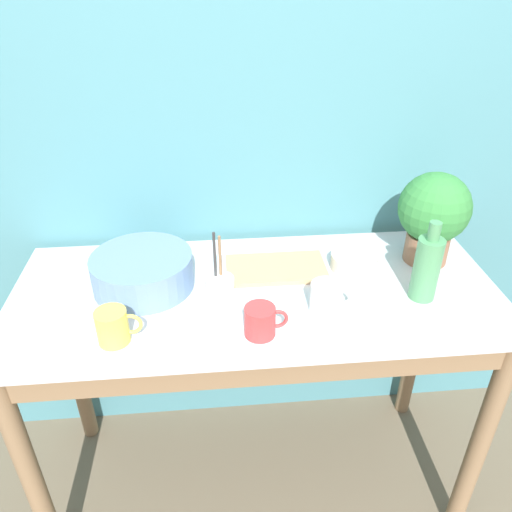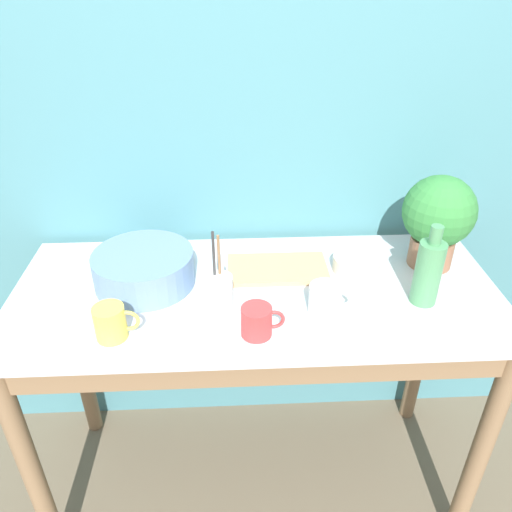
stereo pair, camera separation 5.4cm
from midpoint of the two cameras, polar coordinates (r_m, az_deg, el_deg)
The scene contains 11 objects.
wall_back at distance 1.71m, azimuth 0.29°, elevation 11.94°, with size 6.00×0.05×2.40m.
counter_table at distance 1.61m, azimuth 1.03°, elevation -9.56°, with size 1.48×0.64×0.89m.
potted_plant at distance 1.67m, azimuth 20.96°, elevation 4.17°, with size 0.22×0.22×0.30m.
bowl_wash_large at distance 1.55m, azimuth -11.70°, elevation -1.42°, with size 0.30×0.30×0.11m.
bottle_tall at distance 1.51m, azimuth 20.07°, elevation -1.67°, with size 0.08×0.08×0.25m.
mug_red at distance 1.33m, azimuth 1.35°, elevation -7.48°, with size 0.12×0.08×0.09m.
mug_white at distance 1.42m, azimuth 9.06°, elevation -4.96°, with size 0.13×0.09×0.09m.
mug_yellow at distance 1.36m, azimuth -15.12°, elevation -7.36°, with size 0.12×0.08×0.10m.
bowl_small_cream at distance 1.63m, azimuth 12.31°, elevation -0.86°, with size 0.15×0.15×0.05m.
utensil_cup at distance 1.42m, azimuth -3.17°, elevation -4.06°, with size 0.08×0.08×0.24m.
tray_board at distance 1.60m, azimuth 3.44°, elevation -1.49°, with size 0.32×0.18×0.02m.
Camera 2 is at (-0.06, -0.92, 1.77)m, focal length 35.00 mm.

